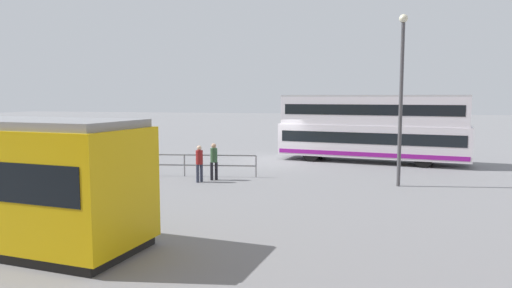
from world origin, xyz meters
The scene contains 7 objects.
ground_plane centered at (0.00, 0.00, 0.00)m, with size 160.00×160.00×0.00m, color gray.
double_decker_bus centered at (-5.30, -1.60, 2.02)m, with size 11.06×4.27×3.95m.
pedestrian_near_railing centered at (2.42, 6.69, 0.96)m, with size 0.44×0.44×1.67m.
pedestrian_crossing centered at (1.94, 6.04, 0.99)m, with size 0.44×0.44×1.72m.
pedestrian_railing centered at (3.65, 5.39, 0.74)m, with size 6.98×1.00×1.08m.
info_sign centered at (8.39, 6.32, 1.75)m, with size 1.07×0.14×2.55m.
street_lamp centered at (-6.30, 5.69, 4.23)m, with size 0.36×0.36×7.29m.
Camera 1 is at (-4.58, 26.25, 3.86)m, focal length 32.38 mm.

